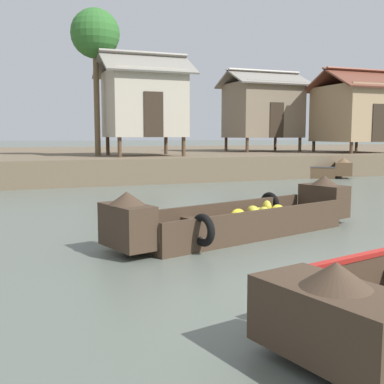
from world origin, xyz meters
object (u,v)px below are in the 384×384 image
(palm_tree_near, at_px, (95,36))
(banana_boat, at_px, (242,218))
(stilt_house_mid_right, at_px, (355,113))
(fishing_skiff_distant, at_px, (283,170))
(stilt_house_mid_left, at_px, (263,109))
(stilt_house_left, at_px, (144,103))

(palm_tree_near, bearing_deg, banana_boat, -88.59)
(banana_boat, xyz_separation_m, stilt_house_mid_right, (12.68, 12.15, 2.65))
(banana_boat, bearing_deg, palm_tree_near, 91.41)
(fishing_skiff_distant, relative_size, stilt_house_mid_right, 1.22)
(stilt_house_mid_left, height_order, stilt_house_mid_right, stilt_house_mid_left)
(fishing_skiff_distant, height_order, palm_tree_near, palm_tree_near)
(palm_tree_near, bearing_deg, stilt_house_left, -18.23)
(fishing_skiff_distant, xyz_separation_m, stilt_house_mid_right, (5.28, 1.74, 2.67))
(banana_boat, height_order, palm_tree_near, palm_tree_near)
(fishing_skiff_distant, bearing_deg, banana_boat, -125.38)
(fishing_skiff_distant, distance_m, stilt_house_mid_right, 6.17)
(banana_boat, height_order, stilt_house_left, stilt_house_left)
(palm_tree_near, bearing_deg, stilt_house_mid_right, -2.76)
(fishing_skiff_distant, height_order, stilt_house_left, stilt_house_left)
(stilt_house_mid_left, bearing_deg, banana_boat, -120.75)
(stilt_house_left, height_order, stilt_house_mid_right, stilt_house_left)
(banana_boat, height_order, stilt_house_mid_right, stilt_house_mid_right)
(stilt_house_mid_right, xyz_separation_m, palm_tree_near, (-13.00, 0.63, 2.97))
(stilt_house_mid_left, relative_size, stilt_house_mid_right, 1.03)
(banana_boat, relative_size, stilt_house_mid_right, 1.28)
(fishing_skiff_distant, relative_size, palm_tree_near, 0.84)
(stilt_house_left, bearing_deg, stilt_house_mid_right, -0.02)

